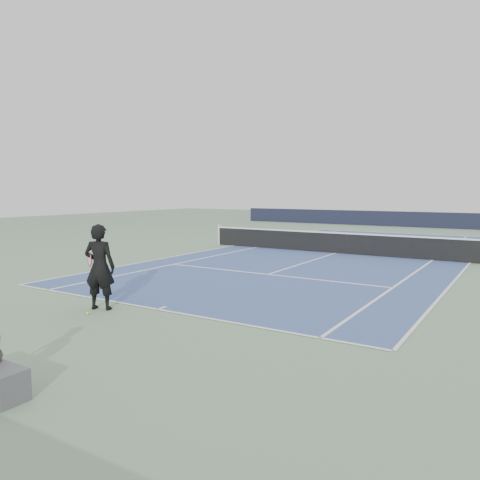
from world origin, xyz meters
The scene contains 6 objects.
ground centered at (0.00, 0.00, 0.00)m, with size 80.00×80.00×0.00m, color gray.
court_surface centered at (0.00, 0.00, 0.01)m, with size 10.97×23.77×0.01m, color #3B538D.
tennis_net centered at (0.00, 0.00, 0.50)m, with size 12.90×0.10×1.07m.
windscreen_far centered at (0.00, 17.88, 0.60)m, with size 30.00×0.25×1.20m, color black.
tennis_player centered at (-1.19, -12.55, 1.02)m, with size 0.92×0.80×2.04m.
tennis_ball centered at (-1.06, -13.05, 0.03)m, with size 0.07×0.07×0.07m, color #C5E82F.
Camera 1 is at (7.40, -20.05, 2.81)m, focal length 35.00 mm.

